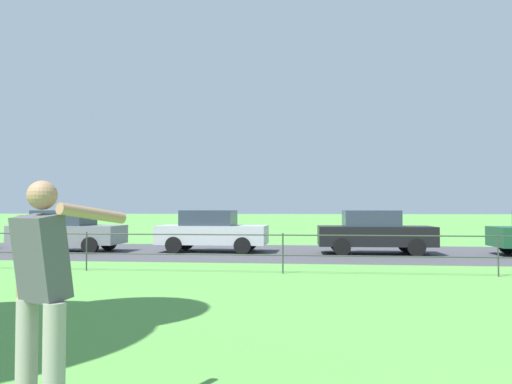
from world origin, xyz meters
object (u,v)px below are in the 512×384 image
at_px(car_grey_right, 67,231).
at_px(car_silver_center, 212,231).
at_px(person_thrower, 42,292).
at_px(car_black_left, 374,232).

distance_m(car_grey_right, car_silver_center, 5.40).
distance_m(person_thrower, car_silver_center, 15.02).
height_order(car_grey_right, car_silver_center, same).
height_order(car_silver_center, car_black_left, same).
distance_m(car_silver_center, car_black_left, 5.88).
bearing_deg(car_silver_center, person_thrower, -83.26).
bearing_deg(car_silver_center, car_black_left, -1.74).
bearing_deg(person_thrower, car_silver_center, 96.74).
relative_size(person_thrower, car_silver_center, 0.45).
height_order(person_thrower, car_silver_center, person_thrower).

